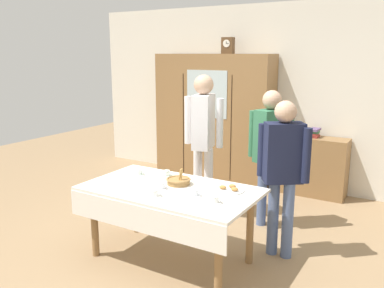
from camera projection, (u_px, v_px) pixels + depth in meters
The scene contains 21 objects.
ground_plane at pixel (182, 250), 4.20m from camera, with size 12.00×12.00×0.00m, color #997A56.
back_wall at pixel (276, 96), 6.12m from camera, with size 6.40×0.10×2.70m, color silver.
dining_table at pixel (168, 199), 3.86m from camera, with size 1.66×0.94×0.74m.
wall_cabinet at pixel (213, 118), 6.40m from camera, with size 1.89×0.46×1.98m.
mantel_clock at pixel (228, 45), 6.05m from camera, with size 0.18×0.11×0.24m.
bookshelf_low at pixel (312, 166), 5.78m from camera, with size 0.95×0.35×0.84m.
book_stack at pixel (314, 133), 5.68m from camera, with size 0.15×0.22×0.12m.
tea_cup_mid_right at pixel (194, 193), 3.65m from camera, with size 0.13×0.13×0.06m.
tea_cup_back_edge at pixel (215, 200), 3.47m from camera, with size 0.13×0.13×0.06m.
tea_cup_far_left at pixel (155, 193), 3.63m from camera, with size 0.13×0.13×0.06m.
tea_cup_center at pixel (161, 186), 3.83m from camera, with size 0.13×0.13×0.06m.
tea_cup_near_left at pixel (139, 173), 4.27m from camera, with size 0.13×0.13×0.06m.
tea_cup_front_edge at pixel (166, 174), 4.23m from camera, with size 0.13×0.13×0.06m.
bread_basket at pixel (179, 181), 3.97m from camera, with size 0.24×0.24×0.16m.
pastry_plate at pixel (229, 189), 3.79m from camera, with size 0.28×0.28×0.05m.
spoon_far_right at pixel (136, 190), 3.80m from camera, with size 0.12×0.02×0.01m.
spoon_far_left at pixel (120, 186), 3.91m from camera, with size 0.12×0.02×0.01m.
spoon_mid_right at pixel (196, 207), 3.37m from camera, with size 0.12×0.02×0.01m.
person_behind_table_left at pixel (283, 165), 3.90m from camera, with size 0.52×0.37×1.56m.
person_by_cabinet at pixel (270, 146), 4.59m from camera, with size 0.52×0.41×1.59m.
person_near_right_end at pixel (203, 131), 4.90m from camera, with size 0.52×0.40×1.74m.
Camera 1 is at (2.07, -3.26, 1.99)m, focal length 38.17 mm.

